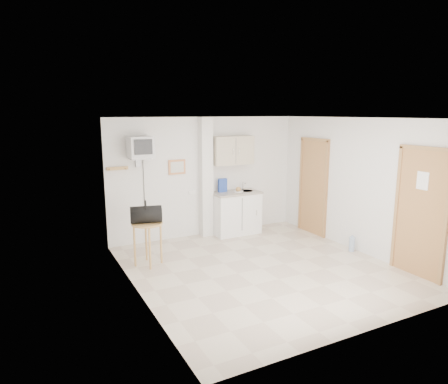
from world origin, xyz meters
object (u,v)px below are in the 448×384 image
crt_television (140,148)px  round_table (147,230)px  duffel_bag (146,214)px  water_bottle (352,244)px

crt_television → round_table: size_ratio=2.86×
round_table → duffel_bag: bearing=150.4°
round_table → water_bottle: bearing=-16.9°
crt_television → round_table: 1.65m
crt_television → round_table: bearing=-101.6°
crt_television → water_bottle: bearing=-31.1°
round_table → water_bottle: round_table is taller
crt_television → round_table: (-0.20, -0.97, -1.31)m
duffel_bag → water_bottle: bearing=-3.2°
water_bottle → duffel_bag: bearing=163.1°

